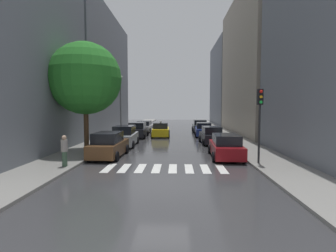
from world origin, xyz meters
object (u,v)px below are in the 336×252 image
parked_car_left_fourth (145,127)px  traffic_light_right_corner (260,109)px  parked_car_right_third (203,130)px  parked_car_right_fourth (200,126)px  parked_car_left_second (125,136)px  lamp_post_left (121,102)px  parked_car_left_nearest (109,145)px  street_tree_left (85,79)px  parked_car_left_third (138,130)px  taxi_midroad (161,130)px  parked_car_right_nearest (226,147)px  pedestrian_foreground (64,150)px  parked_car_right_second (211,136)px

parked_car_left_fourth → traffic_light_right_corner: 22.89m
parked_car_right_third → parked_car_right_fourth: (0.02, 5.30, 0.03)m
parked_car_left_second → lamp_post_left: bearing=14.2°
parked_car_left_nearest → parked_car_left_second: 5.30m
street_tree_left → traffic_light_right_corner: 12.49m
parked_car_right_third → traffic_light_right_corner: bearing=-171.5°
parked_car_left_nearest → lamp_post_left: (-1.56, 11.27, 3.22)m
parked_car_right_fourth → street_tree_left: size_ratio=0.56×
traffic_light_right_corner → parked_car_left_nearest: bearing=166.1°
parked_car_left_third → parked_car_right_fourth: parked_car_left_third is taller
taxi_midroad → parked_car_right_nearest: bearing=-159.4°
parked_car_right_nearest → lamp_post_left: size_ratio=0.71×
parked_car_left_third → parked_car_right_fourth: bearing=-48.5°
parked_car_left_nearest → parked_car_left_third: parked_car_left_nearest is taller
parked_car_right_nearest → pedestrian_foreground: pedestrian_foreground is taller
parked_car_right_nearest → parked_car_left_nearest: bearing=92.5°
parked_car_left_nearest → parked_car_right_fourth: (7.80, 18.64, -0.02)m
parked_car_left_second → parked_car_left_third: size_ratio=0.97×
parked_car_left_nearest → pedestrian_foreground: bearing=158.2°
parked_car_left_nearest → parked_car_right_nearest: 7.97m
street_tree_left → parked_car_right_third: bearing=49.4°
taxi_midroad → parked_car_left_fourth: bearing=22.9°
parked_car_right_nearest → parked_car_right_fourth: (-0.17, 18.57, 0.03)m
pedestrian_foreground → lamp_post_left: 15.09m
parked_car_right_second → lamp_post_left: bearing=62.7°
parked_car_left_nearest → parked_car_left_second: (0.06, 5.30, 0.03)m
parked_car_left_fourth → street_tree_left: 17.48m
parked_car_left_third → parked_car_right_second: bearing=-123.7°
parked_car_left_nearest → parked_car_left_fourth: parked_car_left_nearest is taller
parked_car_left_fourth → parked_car_right_fourth: parked_car_right_fourth is taller
parked_car_left_second → taxi_midroad: taxi_midroad is taller
parked_car_left_second → lamp_post_left: (-1.62, 5.97, 3.18)m
pedestrian_foreground → parked_car_left_third: bearing=-144.4°
parked_car_left_nearest → parked_car_right_fourth: parked_car_left_nearest is taller
parked_car_right_third → parked_car_right_fourth: bearing=2.1°
parked_car_left_second → traffic_light_right_corner: bearing=-130.1°
parked_car_right_second → parked_car_right_third: 6.49m
traffic_light_right_corner → lamp_post_left: lamp_post_left is taller
taxi_midroad → traffic_light_right_corner: (6.66, -15.12, 2.52)m
parked_car_right_second → pedestrian_foreground: size_ratio=2.40×
parked_car_left_fourth → lamp_post_left: (-1.75, -7.17, 3.29)m
parked_car_left_fourth → pedestrian_foreground: (-1.73, -21.97, 0.33)m
parked_car_left_nearest → parked_car_left_fourth: bearing=1.2°
parked_car_left_third → street_tree_left: size_ratio=0.59×
traffic_light_right_corner → taxi_midroad: bearing=113.8°
parked_car_right_second → traffic_light_right_corner: 9.66m
parked_car_left_fourth → parked_car_right_third: size_ratio=1.02×
lamp_post_left → parked_car_left_second: bearing=-74.8°
parked_car_right_third → lamp_post_left: lamp_post_left is taller
parked_car_left_fourth → street_tree_left: bearing=174.2°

